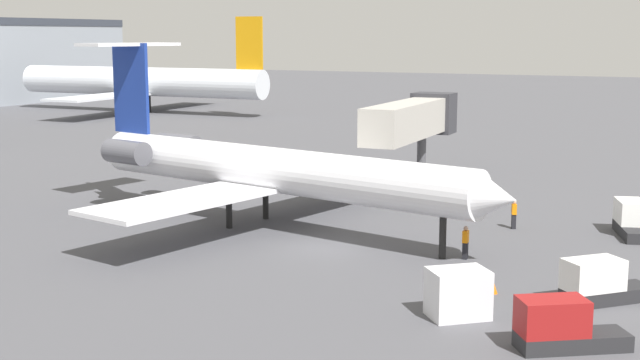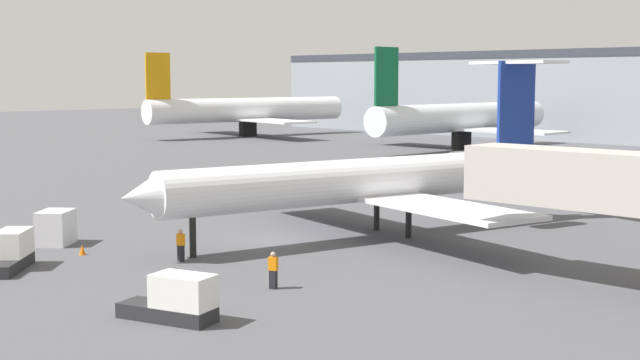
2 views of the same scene
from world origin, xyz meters
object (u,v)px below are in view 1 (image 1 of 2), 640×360
Objects in this scene: ground_crew_loader at (465,242)px; baggage_tug_lead at (631,220)px; baggage_tug_spare at (600,283)px; cargo_container_uld at (458,293)px; jet_bridge at (414,120)px; parked_airliner_east_mid at (141,82)px; ground_crew_marshaller at (514,214)px; regional_jet at (260,166)px; traffic_cone_near at (493,287)px; baggage_tug_trailing at (561,327)px.

baggage_tug_lead reaches higher than ground_crew_loader.
baggage_tug_spare is 1.36× the size of cargo_container_uld.
jet_bridge is 29.92m from baggage_tug_spare.
jet_bridge is 0.36× the size of parked_airliner_east_mid.
ground_crew_marshaller is at bearing 27.77° from baggage_tug_spare.
cargo_container_uld is at bearing -125.79° from regional_jet.
baggage_tug_lead is 13.67m from baggage_tug_spare.
ground_crew_loader is 11.48m from baggage_tug_lead.
ground_crew_loader reaches higher than traffic_cone_near.
jet_bridge is 8.52× the size of ground_crew_loader.
baggage_tug_lead is 1.10× the size of baggage_tug_spare.
regional_jet is at bearing 109.42° from baggage_tug_lead.
ground_crew_loader is at bearing 31.71° from baggage_tug_trailing.
parked_airliner_east_mid is (57.45, 52.43, 0.81)m from regional_jet.
baggage_tug_lead is 7.70× the size of traffic_cone_near.
ground_crew_loader is 9.16m from cargo_container_uld.
regional_jet is 21.36m from baggage_tug_spare.
baggage_tug_spare is (6.26, -0.44, 0.00)m from baggage_tug_trailing.
cargo_container_uld is at bearing 165.78° from baggage_tug_lead.
regional_jet reaches higher than ground_crew_marshaller.
regional_jet reaches higher than baggage_tug_trailing.
jet_bridge reaches higher than ground_crew_marshaller.
baggage_tug_trailing is (-10.73, -6.63, -0.02)m from ground_crew_loader.
baggage_tug_spare is at bearing -179.13° from baggage_tug_lead.
baggage_tug_trailing is at bearing -161.98° from ground_crew_marshaller.
baggage_tug_spare reaches higher than traffic_cone_near.
jet_bridge reaches higher than traffic_cone_near.
baggage_tug_lead is at bearing -36.74° from ground_crew_loader.
baggage_tug_lead is 1.50× the size of cargo_container_uld.
ground_crew_marshaller is 6.42m from baggage_tug_lead.
parked_airliner_east_mid reaches higher than baggage_tug_spare.
regional_jet reaches higher than jet_bridge.
cargo_container_uld is (-18.07, 4.58, 0.14)m from baggage_tug_lead.
jet_bridge reaches higher than baggage_tug_trailing.
ground_crew_loader is 3.07× the size of traffic_cone_near.
cargo_container_uld is (1.86, 4.34, 0.14)m from baggage_tug_trailing.
baggage_tug_trailing is 100.81m from parked_airliner_east_mid.
baggage_tug_trailing is at bearing -113.17° from cargo_container_uld.
ground_crew_marshaller is 19.54m from baggage_tug_trailing.
jet_bridge is 28.38m from traffic_cone_near.
baggage_tug_lead is at bearing -14.22° from cargo_container_uld.
parked_airliner_east_mid is at bearing 44.69° from cargo_container_uld.
baggage_tug_lead is 88.25m from parked_airliner_east_mid.
ground_crew_marshaller is 1.00× the size of ground_crew_loader.
parked_airliner_east_mid is (70.36, 72.10, 3.49)m from baggage_tug_trailing.
ground_crew_loader is (-7.85, 0.59, 0.00)m from ground_crew_marshaller.
parked_airliner_east_mid reaches higher than baggage_tug_trailing.
regional_jet is 15.00m from ground_crew_marshaller.
regional_jet is at bearing 169.81° from jet_bridge.
cargo_container_uld is 0.07× the size of parked_airliner_east_mid.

